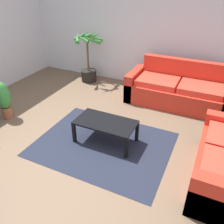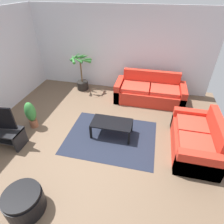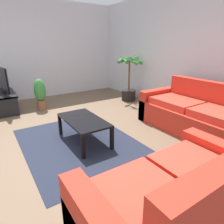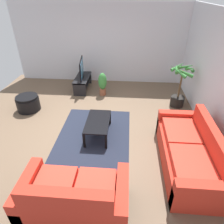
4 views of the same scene
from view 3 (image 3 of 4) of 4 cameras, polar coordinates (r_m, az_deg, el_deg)
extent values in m
plane|color=brown|center=(3.55, -16.02, -7.59)|extent=(6.60, 6.60, 0.00)
cube|color=silver|center=(4.93, 18.94, 15.92)|extent=(6.00, 0.06, 2.70)
cube|color=silver|center=(6.13, -26.27, 15.50)|extent=(0.06, 6.00, 2.70)
cube|color=red|center=(3.90, 23.18, -2.58)|extent=(2.16, 0.90, 0.42)
cube|color=red|center=(4.08, 26.96, 4.45)|extent=(1.80, 0.16, 0.48)
cube|color=red|center=(4.44, 12.89, 2.50)|extent=(0.18, 0.90, 0.62)
cube|color=red|center=(4.02, 18.05, 2.78)|extent=(0.86, 0.66, 0.12)
cube|color=red|center=(3.56, 29.20, -0.89)|extent=(0.86, 0.66, 0.12)
cube|color=red|center=(1.96, 17.06, -25.34)|extent=(0.90, 1.63, 0.42)
cube|color=red|center=(2.41, 28.95, -14.76)|extent=(0.90, 0.18, 0.62)
cube|color=red|center=(1.62, 8.72, -22.78)|extent=(0.66, 0.60, 0.12)
cube|color=red|center=(2.03, 22.74, -14.66)|extent=(0.66, 0.60, 0.12)
cube|color=black|center=(5.37, -28.70, 4.74)|extent=(1.10, 0.45, 0.04)
cube|color=black|center=(5.42, -28.32, 2.45)|extent=(1.02, 0.39, 0.03)
cube|color=black|center=(5.92, -28.90, 3.85)|extent=(0.06, 0.41, 0.45)
cube|color=black|center=(4.91, -27.71, 1.26)|extent=(0.06, 0.41, 0.45)
cube|color=black|center=(5.30, -29.30, 8.30)|extent=(1.00, 0.17, 0.56)
cube|color=teal|center=(5.31, -29.07, 8.34)|extent=(0.94, 0.14, 0.51)
cylinder|color=black|center=(5.36, -28.77, 5.16)|extent=(0.10, 0.10, 0.04)
cube|color=black|center=(3.23, -8.24, -2.28)|extent=(0.99, 0.53, 0.03)
cube|color=black|center=(3.64, -14.75, -3.61)|extent=(0.05, 0.05, 0.37)
cube|color=black|center=(2.84, -8.37, -9.96)|extent=(0.05, 0.05, 0.37)
cube|color=black|center=(3.80, -7.86, -2.12)|extent=(0.05, 0.05, 0.37)
cube|color=black|center=(3.04, -0.03, -7.61)|extent=(0.05, 0.05, 0.37)
cube|color=#1E2333|center=(3.35, -9.49, -8.63)|extent=(2.20, 1.70, 0.01)
cylinder|color=black|center=(5.68, 4.80, 4.87)|extent=(0.40, 0.40, 0.29)
cylinder|color=brown|center=(5.57, 4.96, 10.35)|extent=(0.05, 0.05, 0.81)
cone|color=#368537|center=(5.29, 6.42, 14.78)|extent=(0.20, 0.53, 0.28)
cone|color=#368537|center=(5.56, 7.38, 14.96)|extent=(0.44, 0.29, 0.25)
cone|color=#368537|center=(5.67, 6.38, 15.09)|extent=(0.42, 0.19, 0.24)
cone|color=#368537|center=(5.74, 4.71, 15.19)|extent=(0.31, 0.45, 0.26)
cone|color=#368537|center=(5.60, 2.92, 15.13)|extent=(0.31, 0.44, 0.25)
cone|color=#368537|center=(5.42, 3.45, 14.97)|extent=(0.38, 0.13, 0.22)
cone|color=#368537|center=(5.25, 4.83, 14.80)|extent=(0.44, 0.46, 0.29)
cylinder|color=brown|center=(5.19, -19.69, 1.98)|extent=(0.21, 0.21, 0.23)
ellipsoid|color=#37833A|center=(5.09, -20.15, 5.91)|extent=(0.27, 0.27, 0.55)
camera|label=1|loc=(2.26, -94.50, 24.20)|focal=37.76mm
camera|label=2|loc=(3.34, -92.69, 30.20)|focal=29.45mm
camera|label=4|loc=(2.62, 99.16, 33.36)|focal=32.09mm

